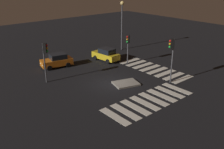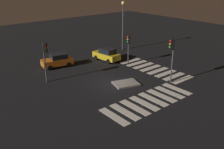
{
  "view_description": "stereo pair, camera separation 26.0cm",
  "coord_description": "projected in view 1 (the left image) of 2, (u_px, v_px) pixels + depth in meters",
  "views": [
    {
      "loc": [
        -15.31,
        -18.06,
        10.41
      ],
      "look_at": [
        0.0,
        0.0,
        1.0
      ],
      "focal_mm": 40.27,
      "sensor_mm": 36.0,
      "label": 1
    },
    {
      "loc": [
        -15.11,
        -18.23,
        10.41
      ],
      "look_at": [
        0.0,
        0.0,
        1.0
      ],
      "focal_mm": 40.27,
      "sensor_mm": 36.0,
      "label": 2
    }
  ],
  "objects": [
    {
      "name": "traffic_light_north",
      "position": [
        128.0,
        42.0,
        30.57
      ],
      "size": [
        0.53,
        0.54,
        3.67
      ],
      "rotation": [
        0.0,
        0.0,
        -2.57
      ],
      "color": "#47474C",
      "rests_on": "ground"
    },
    {
      "name": "crosswalk_near",
      "position": [
        149.0,
        101.0,
        22.22
      ],
      "size": [
        8.75,
        3.2,
        0.02
      ],
      "color": "silver",
      "rests_on": "ground"
    },
    {
      "name": "traffic_light_east",
      "position": [
        172.0,
        50.0,
        24.84
      ],
      "size": [
        0.53,
        0.54,
        4.6
      ],
      "rotation": [
        0.0,
        0.0,
        2.49
      ],
      "color": "#47474C",
      "rests_on": "ground"
    },
    {
      "name": "car_orange",
      "position": [
        57.0,
        61.0,
        30.24
      ],
      "size": [
        3.91,
        2.26,
        1.62
      ],
      "rotation": [
        0.0,
        0.0,
        2.96
      ],
      "color": "orange",
      "rests_on": "ground"
    },
    {
      "name": "street_lamp",
      "position": [
        122.0,
        17.0,
        35.84
      ],
      "size": [
        0.56,
        0.56,
        7.02
      ],
      "color": "#47474C",
      "rests_on": "ground"
    },
    {
      "name": "traffic_light_west",
      "position": [
        45.0,
        53.0,
        25.01
      ],
      "size": [
        0.53,
        0.54,
        4.14
      ],
      "rotation": [
        0.0,
        0.0,
        -0.76
      ],
      "color": "#47474C",
      "rests_on": "ground"
    },
    {
      "name": "traffic_island",
      "position": [
        126.0,
        84.0,
        25.61
      ],
      "size": [
        2.89,
        2.48,
        0.18
      ],
      "color": "gray",
      "rests_on": "ground"
    },
    {
      "name": "car_yellow",
      "position": [
        106.0,
        54.0,
        32.57
      ],
      "size": [
        2.09,
        3.86,
        1.62
      ],
      "rotation": [
        0.0,
        0.0,
        1.69
      ],
      "color": "gold",
      "rests_on": "ground"
    },
    {
      "name": "crosswalk_side",
      "position": [
        154.0,
        69.0,
        29.74
      ],
      "size": [
        3.2,
        8.75,
        0.02
      ],
      "color": "silver",
      "rests_on": "ground"
    },
    {
      "name": "ground_plane",
      "position": [
        112.0,
        84.0,
        25.84
      ],
      "size": [
        80.0,
        80.0,
        0.0
      ],
      "primitive_type": "plane",
      "color": "black"
    }
  ]
}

